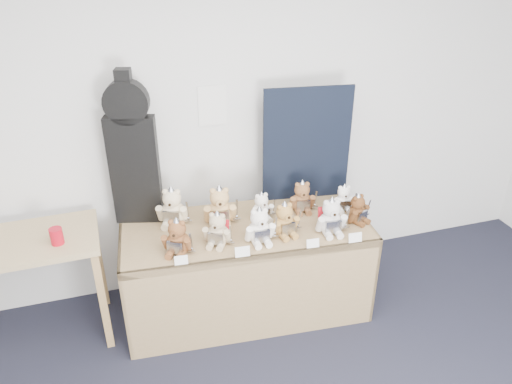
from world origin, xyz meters
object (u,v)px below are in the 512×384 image
object	(u,v)px
guitar_case	(133,151)
teddy_front_right	(285,221)
display_table	(248,250)
teddy_back_centre_left	(220,207)
teddy_back_left	(172,208)
teddy_back_end	(344,199)
teddy_front_far_left	(177,238)
teddy_front_centre	(260,227)
teddy_back_right	(302,198)
teddy_front_end	(358,210)
red_cup	(57,236)
teddy_front_left	(218,230)
teddy_back_centre_right	(262,207)
side_table	(22,258)
teddy_front_far_right	(331,218)

from	to	relation	value
guitar_case	teddy_front_right	bearing A→B (deg)	-13.09
display_table	teddy_back_centre_left	bearing A→B (deg)	136.78
teddy_front_right	teddy_back_left	size ratio (longest dim) A/B	0.88
display_table	teddy_back_end	xyz separation A→B (m)	(0.78, 0.09, 0.25)
teddy_front_far_left	teddy_front_centre	bearing A→B (deg)	23.81
teddy_back_right	guitar_case	bearing A→B (deg)	177.45
teddy_front_end	teddy_back_right	xyz separation A→B (m)	(-0.33, 0.27, 0.01)
teddy_front_centre	teddy_back_right	size ratio (longest dim) A/B	1.07
red_cup	teddy_front_end	xyz separation A→B (m)	(2.05, -0.19, -0.05)
teddy_front_left	teddy_back_end	size ratio (longest dim) A/B	1.18
teddy_front_centre	teddy_back_centre_right	world-z (taller)	teddy_front_centre
side_table	teddy_back_end	distance (m)	2.29
guitar_case	teddy_front_right	xyz separation A→B (m)	(0.94, -0.49, -0.43)
side_table	teddy_front_far_right	world-z (taller)	teddy_front_far_right
teddy_front_far_right	teddy_front_end	bearing A→B (deg)	21.67
red_cup	teddy_front_far_left	world-z (taller)	teddy_front_far_left
side_table	teddy_back_centre_right	bearing A→B (deg)	-3.08
teddy_front_right	teddy_front_end	world-z (taller)	teddy_front_right
teddy_back_end	guitar_case	bearing A→B (deg)	178.68
guitar_case	teddy_back_right	world-z (taller)	guitar_case
teddy_back_left	display_table	bearing A→B (deg)	-9.25
teddy_front_left	teddy_front_right	world-z (taller)	teddy_front_right
red_cup	teddy_front_left	distance (m)	1.03
red_cup	teddy_back_centre_right	world-z (taller)	teddy_back_centre_right
teddy_front_right	teddy_back_left	xyz separation A→B (m)	(-0.72, 0.37, 0.02)
teddy_front_centre	teddy_back_centre_left	xyz separation A→B (m)	(-0.20, 0.31, 0.02)
red_cup	teddy_front_left	bearing A→B (deg)	-9.32
teddy_front_far_right	teddy_front_end	size ratio (longest dim) A/B	1.20
teddy_back_left	teddy_back_end	xyz separation A→B (m)	(1.26, -0.18, -0.03)
teddy_front_far_right	teddy_back_centre_right	xyz separation A→B (m)	(-0.41, 0.31, -0.02)
teddy_back_centre_left	red_cup	bearing A→B (deg)	-165.95
red_cup	teddy_front_centre	distance (m)	1.32
teddy_front_end	teddy_front_centre	bearing A→B (deg)	159.58
teddy_front_left	teddy_front_centre	size ratio (longest dim) A/B	0.94
teddy_front_left	teddy_front_far_right	size ratio (longest dim) A/B	0.91
teddy_front_far_left	teddy_back_centre_left	world-z (taller)	teddy_back_centre_left
teddy_back_end	teddy_back_right	bearing A→B (deg)	175.76
teddy_front_end	teddy_back_centre_left	distance (m)	0.99
teddy_back_left	teddy_back_end	distance (m)	1.27
teddy_back_centre_right	teddy_back_left	bearing A→B (deg)	162.00
display_table	teddy_back_centre_right	size ratio (longest dim) A/B	7.77
teddy_front_centre	teddy_back_left	distance (m)	0.66
teddy_front_centre	teddy_back_left	world-z (taller)	teddy_back_left
teddy_front_left	teddy_front_end	xyz separation A→B (m)	(1.03, -0.02, -0.01)
teddy_front_end	teddy_front_far_right	bearing A→B (deg)	173.07
red_cup	teddy_front_end	size ratio (longest dim) A/B	0.45
teddy_back_centre_left	teddy_back_centre_right	world-z (taller)	teddy_back_centre_left
teddy_front_left	teddy_back_left	distance (m)	0.43
teddy_front_centre	teddy_front_far_left	bearing A→B (deg)	177.29
teddy_back_left	teddy_back_centre_left	bearing A→B (deg)	3.18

